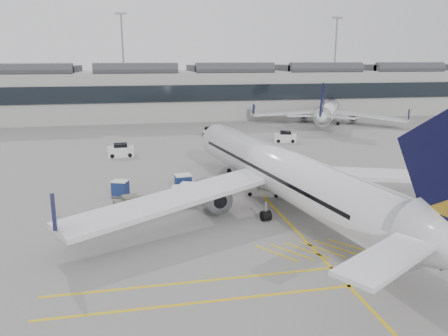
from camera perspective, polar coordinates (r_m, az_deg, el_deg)
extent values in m
plane|color=gray|center=(38.10, -6.69, -7.52)|extent=(220.00, 220.00, 0.00)
cube|color=#9E9E99|center=(107.70, -10.22, 9.39)|extent=(200.00, 20.00, 11.00)
cube|color=black|center=(97.46, -10.07, 9.51)|extent=(200.00, 0.50, 3.60)
cube|color=#38383D|center=(107.39, -10.36, 12.68)|extent=(200.00, 18.00, 1.40)
cylinder|color=slate|center=(121.36, -12.98, 13.08)|extent=(0.44, 0.44, 25.00)
cube|color=slate|center=(121.87, -13.33, 19.05)|extent=(3.00, 0.60, 0.50)
cylinder|color=slate|center=(134.38, 14.25, 13.07)|extent=(0.44, 0.44, 25.00)
cube|color=slate|center=(134.84, 14.59, 18.47)|extent=(3.00, 0.60, 0.50)
cube|color=gold|center=(49.12, 3.96, -2.45)|extent=(0.25, 60.00, 0.01)
cylinder|color=silver|center=(41.80, 7.36, -0.37)|extent=(9.89, 34.63, 4.31)
cone|color=silver|center=(59.27, -1.58, 4.04)|extent=(5.00, 5.23, 4.31)
cube|color=silver|center=(36.70, -6.58, -4.08)|extent=(19.20, 12.64, 0.40)
cube|color=silver|center=(46.81, 20.17, -0.87)|extent=(19.88, 6.98, 0.40)
cylinder|color=slate|center=(40.20, -1.51, -3.56)|extent=(3.05, 4.47, 2.41)
cylinder|color=slate|center=(46.17, 14.25, -1.66)|extent=(3.05, 4.47, 2.41)
cylinder|color=black|center=(54.19, 0.67, -0.43)|extent=(0.44, 0.78, 0.73)
cylinder|color=black|center=(39.04, 5.48, -6.22)|extent=(0.94, 1.04, 0.92)
cylinder|color=black|center=(41.79, 12.57, -5.12)|extent=(0.94, 1.04, 0.92)
cylinder|color=silver|center=(99.83, 13.52, 7.35)|extent=(16.58, 25.57, 3.44)
cone|color=silver|center=(115.27, 14.19, 8.17)|extent=(4.80, 4.89, 3.44)
cone|color=silver|center=(84.03, 12.59, 6.45)|extent=(5.17, 5.52, 3.44)
cube|color=silver|center=(99.65, 8.40, 7.10)|extent=(15.91, 6.37, 0.32)
cube|color=silver|center=(98.25, 18.50, 6.43)|extent=(12.92, 13.72, 0.32)
cylinder|color=slate|center=(101.02, 10.47, 6.75)|extent=(3.30, 3.82, 1.92)
cylinder|color=slate|center=(100.18, 16.53, 6.34)|extent=(3.30, 3.82, 1.92)
cube|color=black|center=(84.29, 12.72, 8.22)|extent=(3.69, 6.19, 7.67)
cylinder|color=black|center=(110.56, 13.91, 6.60)|extent=(0.51, 0.64, 0.59)
cylinder|color=black|center=(98.09, 11.98, 5.84)|extent=(0.92, 0.95, 0.73)
cylinder|color=black|center=(97.72, 14.66, 5.66)|extent=(0.92, 0.95, 0.73)
cube|color=silver|center=(46.23, 5.21, -3.10)|extent=(4.00, 2.74, 0.69)
cube|color=black|center=(45.93, 6.45, -2.23)|extent=(3.48, 2.23, 1.45)
cube|color=silver|center=(46.13, 3.90, -2.23)|extent=(1.29, 1.51, 0.88)
cylinder|color=black|center=(45.74, 3.42, -3.42)|extent=(0.47, 0.32, 0.43)
cylinder|color=black|center=(47.04, 3.62, -2.93)|extent=(0.47, 0.32, 0.43)
cylinder|color=black|center=(45.52, 6.85, -3.59)|extent=(0.47, 0.32, 0.43)
cylinder|color=black|center=(46.83, 6.96, -3.09)|extent=(0.47, 0.32, 0.43)
cube|color=gray|center=(44.24, -5.84, -4.16)|extent=(1.70, 1.48, 0.11)
cube|color=navy|center=(44.02, -5.87, -3.28)|extent=(1.56, 1.42, 1.30)
cube|color=silver|center=(43.82, -5.89, -2.43)|extent=(1.61, 1.47, 0.09)
cylinder|color=black|center=(43.84, -6.70, -4.45)|extent=(0.21, 0.12, 0.20)
cylinder|color=black|center=(44.77, -6.60, -4.05)|extent=(0.21, 0.12, 0.20)
cylinder|color=black|center=(43.76, -5.06, -4.44)|extent=(0.21, 0.12, 0.20)
cylinder|color=black|center=(44.69, -5.00, -4.04)|extent=(0.21, 0.12, 0.20)
cube|color=gray|center=(47.32, -5.34, -2.89)|extent=(1.92, 1.63, 0.13)
cube|color=navy|center=(47.08, -5.36, -1.89)|extent=(1.76, 1.56, 1.55)
cube|color=silver|center=(46.87, -5.38, -0.94)|extent=(1.82, 1.62, 0.11)
cylinder|color=black|center=(46.67, -6.10, -3.25)|extent=(0.24, 0.12, 0.23)
cylinder|color=black|center=(47.78, -6.35, -2.84)|extent=(0.24, 0.12, 0.23)
cylinder|color=black|center=(46.93, -4.30, -3.11)|extent=(0.24, 0.12, 0.23)
cylinder|color=black|center=(48.03, -4.59, -2.71)|extent=(0.24, 0.12, 0.23)
cube|color=gray|center=(45.27, -4.74, -3.71)|extent=(1.86, 1.71, 0.11)
cube|color=navy|center=(45.05, -4.76, -2.86)|extent=(1.72, 1.62, 1.28)
cube|color=silver|center=(44.86, -4.78, -2.03)|extent=(1.77, 1.68, 0.09)
cylinder|color=black|center=(45.00, -5.66, -3.93)|extent=(0.21, 0.15, 0.19)
cylinder|color=black|center=(45.89, -5.33, -3.56)|extent=(0.21, 0.15, 0.19)
cylinder|color=black|center=(44.69, -4.13, -4.02)|extent=(0.21, 0.15, 0.19)
cylinder|color=black|center=(45.58, -3.83, -3.65)|extent=(0.21, 0.15, 0.19)
cube|color=gray|center=(46.71, -13.33, -3.47)|extent=(2.02, 1.84, 0.12)
cube|color=navy|center=(46.48, -13.39, -2.55)|extent=(1.87, 1.75, 1.42)
cube|color=silver|center=(46.28, -13.44, -1.66)|extent=(1.93, 1.81, 0.10)
cylinder|color=black|center=(46.50, -14.35, -3.70)|extent=(0.24, 0.16, 0.22)
cylinder|color=black|center=(47.45, -13.87, -3.31)|extent=(0.24, 0.16, 0.22)
cylinder|color=black|center=(46.01, -12.76, -3.79)|extent=(0.24, 0.16, 0.22)
cylinder|color=black|center=(46.97, -12.31, -3.40)|extent=(0.24, 0.16, 0.22)
imported|color=red|center=(44.78, -1.55, -2.79)|extent=(0.80, 0.84, 1.92)
imported|color=#EA500C|center=(42.02, -0.68, -4.11)|extent=(0.96, 0.84, 1.67)
cube|color=#4F5145|center=(41.75, -12.06, -4.86)|extent=(3.28, 2.60, 1.15)
cube|color=#4F5145|center=(41.54, -12.10, -3.96)|extent=(1.76, 1.76, 0.57)
cylinder|color=black|center=(40.88, -13.05, -5.79)|extent=(0.70, 0.49, 0.64)
cylinder|color=black|center=(42.22, -13.70, -5.18)|extent=(0.70, 0.49, 0.64)
cylinder|color=black|center=(41.52, -10.34, -5.33)|extent=(0.70, 0.49, 0.64)
cylinder|color=black|center=(42.84, -11.07, -4.75)|extent=(0.70, 0.49, 0.64)
cone|color=#F24C0A|center=(56.65, 1.67, 0.11)|extent=(0.40, 0.40, 0.55)
cone|color=#F24C0A|center=(47.57, 7.41, -2.82)|extent=(0.32, 0.32, 0.44)
cube|color=silver|center=(65.71, -13.33, 2.10)|extent=(3.83, 2.06, 1.46)
cube|color=black|center=(65.54, -13.37, 2.86)|extent=(1.96, 1.86, 0.62)
cylinder|color=black|center=(64.98, -14.38, 1.53)|extent=(0.63, 0.26, 0.62)
cylinder|color=black|center=(66.60, -14.40, 1.83)|extent=(0.63, 0.26, 0.62)
cylinder|color=black|center=(65.02, -12.19, 1.66)|extent=(0.63, 0.26, 0.62)
cylinder|color=black|center=(66.64, -12.25, 1.96)|extent=(0.63, 0.26, 0.62)
cube|color=silver|center=(80.55, -1.92, 4.60)|extent=(2.62, 3.76, 1.33)
cube|color=black|center=(80.42, -1.92, 5.16)|extent=(2.04, 2.10, 0.57)
cylinder|color=black|center=(79.41, -1.47, 4.18)|extent=(0.36, 0.60, 0.57)
cylinder|color=black|center=(79.60, -2.56, 4.20)|extent=(0.36, 0.60, 0.57)
cylinder|color=black|center=(81.64, -1.29, 4.46)|extent=(0.36, 0.60, 0.57)
cylinder|color=black|center=(81.82, -2.34, 4.47)|extent=(0.36, 0.60, 0.57)
cube|color=silver|center=(75.86, 8.01, 3.91)|extent=(4.01, 2.74, 1.42)
cube|color=black|center=(75.71, 8.03, 4.55)|extent=(2.22, 2.15, 0.61)
cylinder|color=black|center=(75.06, 7.11, 3.51)|extent=(0.65, 0.38, 0.61)
cylinder|color=black|center=(76.65, 7.05, 3.74)|extent=(0.65, 0.38, 0.61)
cylinder|color=black|center=(75.23, 8.97, 3.47)|extent=(0.65, 0.38, 0.61)
cylinder|color=black|center=(76.83, 8.87, 3.70)|extent=(0.65, 0.38, 0.61)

